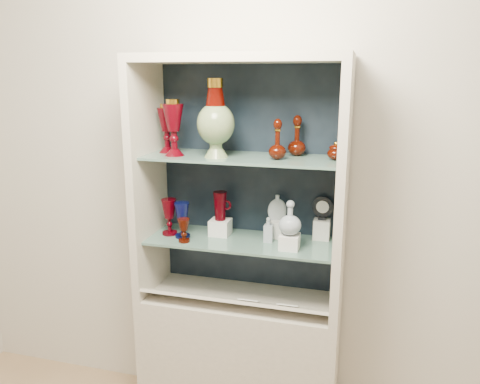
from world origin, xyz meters
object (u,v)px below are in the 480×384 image
(ruby_pitcher, at_px, (220,206))
(cobalt_goblet, at_px, (182,220))
(pedestal_lamp_right, at_px, (174,128))
(lidded_bowl, at_px, (336,151))
(enamel_urn, at_px, (216,118))
(cameo_medallion, at_px, (323,208))
(ruby_goblet_tall, at_px, (169,217))
(ruby_decanter_a, at_px, (278,137))
(ruby_goblet_small, at_px, (184,230))
(flat_flask, at_px, (277,207))
(ruby_decanter_b, at_px, (297,134))
(clear_round_decanter, at_px, (290,219))
(clear_square_bottle, at_px, (269,229))
(pedestal_lamp_left, at_px, (167,128))

(ruby_pitcher, bearing_deg, cobalt_goblet, -150.64)
(pedestal_lamp_right, xyz_separation_m, lidded_bowl, (0.76, 0.08, -0.09))
(enamel_urn, bearing_deg, cameo_medallion, 18.85)
(ruby_goblet_tall, height_order, ruby_pitcher, ruby_pitcher)
(ruby_decanter_a, height_order, ruby_goblet_small, ruby_decanter_a)
(pedestal_lamp_right, distance_m, lidded_bowl, 0.77)
(flat_flask, bearing_deg, ruby_decanter_b, -21.61)
(clear_round_decanter, xyz_separation_m, cameo_medallion, (0.13, 0.18, 0.01))
(ruby_decanter_b, bearing_deg, clear_square_bottle, -145.37)
(ruby_goblet_small, height_order, clear_square_bottle, clear_square_bottle)
(enamel_urn, bearing_deg, ruby_goblet_tall, 173.20)
(pedestal_lamp_left, relative_size, flat_flask, 1.81)
(ruby_goblet_tall, xyz_separation_m, clear_square_bottle, (0.51, 0.03, -0.03))
(clear_round_decanter, bearing_deg, ruby_pitcher, 164.01)
(cameo_medallion, bearing_deg, pedestal_lamp_left, -169.00)
(enamel_urn, distance_m, clear_round_decanter, 0.58)
(ruby_goblet_tall, height_order, ruby_goblet_small, ruby_goblet_tall)
(ruby_pitcher, bearing_deg, ruby_decanter_a, -10.90)
(ruby_decanter_b, bearing_deg, pedestal_lamp_left, -173.96)
(clear_square_bottle, relative_size, cameo_medallion, 1.02)
(enamel_urn, xyz_separation_m, cameo_medallion, (0.49, 0.17, -0.44))
(pedestal_lamp_left, height_order, ruby_goblet_tall, pedestal_lamp_left)
(ruby_pitcher, relative_size, flat_flask, 1.10)
(ruby_goblet_small, xyz_separation_m, ruby_pitcher, (0.14, 0.15, 0.09))
(ruby_goblet_tall, distance_m, clear_round_decanter, 0.63)
(ruby_goblet_tall, relative_size, clear_round_decanter, 1.17)
(enamel_urn, relative_size, ruby_decanter_a, 1.75)
(pedestal_lamp_left, relative_size, pedestal_lamp_right, 0.90)
(pedestal_lamp_left, xyz_separation_m, ruby_goblet_small, (0.13, -0.12, -0.48))
(lidded_bowl, xyz_separation_m, cobalt_goblet, (-0.74, -0.06, -0.37))
(ruby_decanter_a, height_order, flat_flask, ruby_decanter_a)
(clear_square_bottle, height_order, clear_round_decanter, clear_round_decanter)
(ruby_decanter_b, height_order, ruby_goblet_tall, ruby_decanter_b)
(ruby_decanter_b, xyz_separation_m, ruby_goblet_tall, (-0.63, -0.11, -0.43))
(enamel_urn, bearing_deg, pedestal_lamp_left, 165.89)
(ruby_decanter_a, relative_size, ruby_decanter_b, 1.01)
(ruby_pitcher, bearing_deg, flat_flask, 13.05)
(ruby_decanter_a, height_order, clear_round_decanter, ruby_decanter_a)
(cobalt_goblet, bearing_deg, pedestal_lamp_right, -132.55)
(ruby_decanter_b, xyz_separation_m, cameo_medallion, (0.13, 0.03, -0.36))
(enamel_urn, xyz_separation_m, clear_round_decanter, (0.36, -0.01, -0.45))
(ruby_goblet_tall, relative_size, ruby_pitcher, 1.27)
(cobalt_goblet, distance_m, ruby_goblet_small, 0.08)
(pedestal_lamp_right, distance_m, ruby_goblet_tall, 0.47)
(cameo_medallion, bearing_deg, ruby_pitcher, -167.87)
(cobalt_goblet, distance_m, ruby_pitcher, 0.20)
(ruby_goblet_tall, distance_m, clear_square_bottle, 0.51)
(cobalt_goblet, bearing_deg, ruby_pitcher, 25.43)
(ruby_decanter_b, height_order, lidded_bowl, ruby_decanter_b)
(enamel_urn, relative_size, ruby_goblet_small, 3.08)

